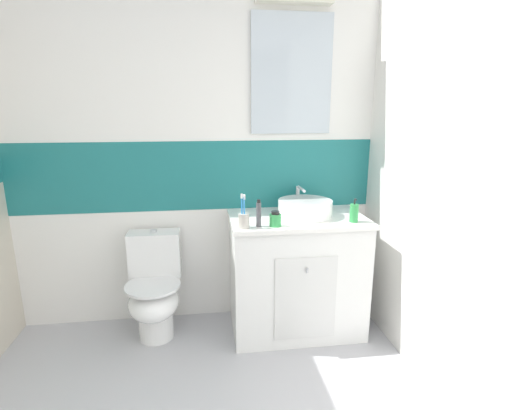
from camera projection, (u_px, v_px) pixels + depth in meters
name	position (u px, v px, depth m)	size (l,w,h in m)	color
wall_back_tiled	(198.00, 153.00, 2.81)	(3.20, 0.20, 2.50)	white
wall_right_plain	(488.00, 180.00, 1.79)	(0.10, 3.48, 2.50)	white
vanity_cabinet	(296.00, 273.00, 2.78)	(0.93, 0.58, 0.85)	white
sink_basin	(305.00, 207.00, 2.69)	(0.37, 0.42, 0.18)	white
toilet	(155.00, 290.00, 2.70)	(0.37, 0.50, 0.74)	white
toothbrush_cup	(244.00, 219.00, 2.40)	(0.07, 0.07, 0.22)	#B2ADA3
soap_dispenser	(354.00, 213.00, 2.53)	(0.06, 0.06, 0.16)	green
hair_gel_jar	(275.00, 219.00, 2.44)	(0.07, 0.07, 0.10)	green
toothpaste_tube_upright	(259.00, 214.00, 2.43)	(0.03, 0.03, 0.17)	#4C4C51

